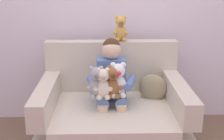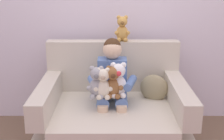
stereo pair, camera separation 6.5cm
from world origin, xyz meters
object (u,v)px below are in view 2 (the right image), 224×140
seated_child (112,80)px  throw_pillow (154,88)px  plush_brown (113,83)px  plush_honey_on_backrest (122,29)px  armchair (113,116)px  plush_white (118,81)px  plush_cream (103,84)px  plush_grey (96,83)px

seated_child → throw_pillow: size_ratio=3.17×
seated_child → plush_brown: bearing=-81.2°
plush_honey_on_backrest → throw_pillow: (0.29, -0.23, -0.52)m
plush_honey_on_backrest → armchair: bearing=-98.4°
seated_child → plush_white: (0.05, -0.13, 0.04)m
plush_white → plush_cream: plush_white is taller
throw_pillow → plush_grey: bearing=-153.8°
seated_child → throw_pillow: 0.42m
plush_brown → plush_cream: bearing=173.1°
throw_pillow → armchair: bearing=-159.4°
seated_child → plush_honey_on_backrest: size_ratio=3.30×
plush_white → plush_cream: (-0.13, -0.04, -0.02)m
plush_white → throw_pillow: bearing=26.8°
armchair → plush_brown: (0.00, -0.11, 0.36)m
armchair → plush_cream: 0.39m
plush_cream → throw_pillow: (0.47, 0.27, -0.13)m
armchair → plush_cream: size_ratio=4.74×
plush_honey_on_backrest → throw_pillow: size_ratio=0.96×
plush_brown → plush_cream: 0.09m
armchair → plush_brown: bearing=-89.3°
plush_white → plush_honey_on_backrest: (0.04, 0.46, 0.36)m
plush_cream → throw_pillow: size_ratio=1.04×
plush_grey → plush_cream: (0.06, -0.01, -0.00)m
armchair → plush_grey: (-0.14, -0.11, 0.36)m
throw_pillow → plush_white: bearing=-146.1°
plush_white → plush_honey_on_backrest: 0.59m
plush_white → armchair: bearing=111.4°
seated_child → plush_white: seated_child is taller
plush_white → plush_brown: 0.05m
seated_child → throw_pillow: (0.39, 0.10, -0.11)m
plush_cream → throw_pillow: bearing=42.4°
plush_cream → plush_brown: bearing=24.3°
plush_white → plush_honey_on_backrest: plush_honey_on_backrest is taller
armchair → plush_grey: armchair is taller
plush_grey → plush_honey_on_backrest: size_ratio=1.13×
armchair → plush_honey_on_backrest: (0.09, 0.38, 0.74)m
plush_brown → plush_cream: size_ratio=1.04×
armchair → plush_grey: bearing=-141.0°
plush_cream → plush_honey_on_backrest: (0.17, 0.50, 0.38)m
seated_child → plush_brown: seated_child is taller
plush_brown → plush_honey_on_backrest: bearing=61.1°
seated_child → plush_brown: 0.15m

